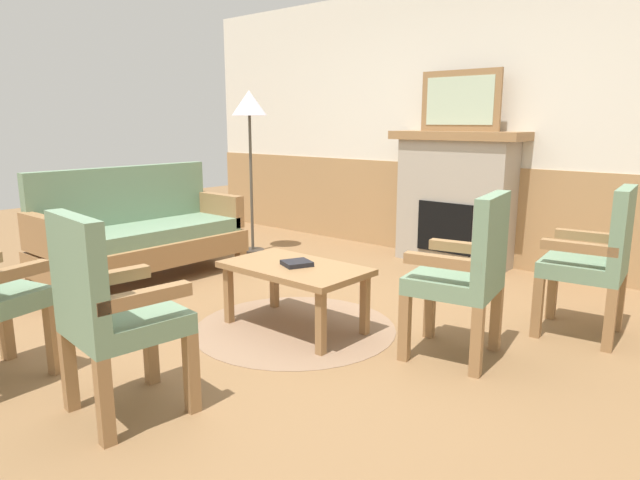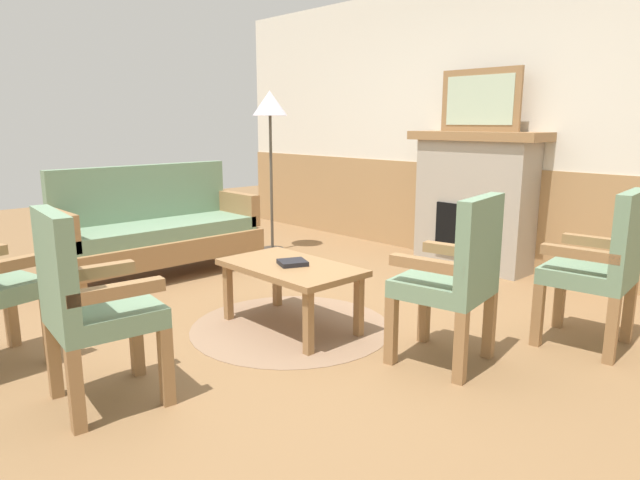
% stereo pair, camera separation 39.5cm
% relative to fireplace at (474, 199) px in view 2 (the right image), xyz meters
% --- Properties ---
extents(ground_plane, '(14.00, 14.00, 0.00)m').
position_rel_fireplace_xyz_m(ground_plane, '(0.00, -2.35, -0.65)').
color(ground_plane, olive).
extents(wall_back, '(7.20, 0.14, 2.70)m').
position_rel_fireplace_xyz_m(wall_back, '(0.00, 0.25, 0.66)').
color(wall_back, silver).
rests_on(wall_back, ground_plane).
extents(fireplace, '(1.30, 0.44, 1.28)m').
position_rel_fireplace_xyz_m(fireplace, '(0.00, 0.00, 0.00)').
color(fireplace, '#A39989').
rests_on(fireplace, ground_plane).
extents(framed_picture, '(0.80, 0.04, 0.56)m').
position_rel_fireplace_xyz_m(framed_picture, '(0.00, 0.00, 0.91)').
color(framed_picture, olive).
rests_on(framed_picture, fireplace).
extents(couch, '(0.70, 1.80, 0.98)m').
position_rel_fireplace_xyz_m(couch, '(-1.80, -2.32, -0.26)').
color(couch, olive).
rests_on(couch, ground_plane).
extents(coffee_table, '(0.96, 0.56, 0.44)m').
position_rel_fireplace_xyz_m(coffee_table, '(0.06, -2.32, -0.27)').
color(coffee_table, olive).
rests_on(coffee_table, ground_plane).
extents(round_rug, '(1.36, 1.36, 0.01)m').
position_rel_fireplace_xyz_m(round_rug, '(0.06, -2.32, -0.65)').
color(round_rug, '#896B51').
rests_on(round_rug, ground_plane).
extents(book_on_table, '(0.22, 0.23, 0.03)m').
position_rel_fireplace_xyz_m(book_on_table, '(0.08, -2.32, -0.20)').
color(book_on_table, black).
rests_on(book_on_table, coffee_table).
extents(armchair_near_fireplace, '(0.56, 0.56, 0.98)m').
position_rel_fireplace_xyz_m(armchair_near_fireplace, '(1.14, -2.02, -0.11)').
color(armchair_near_fireplace, olive).
rests_on(armchair_near_fireplace, ground_plane).
extents(armchair_by_window_left, '(0.53, 0.53, 0.98)m').
position_rel_fireplace_xyz_m(armchair_by_window_left, '(1.60, -1.17, -0.11)').
color(armchair_by_window_left, olive).
rests_on(armchair_by_window_left, ground_plane).
extents(armchair_front_left, '(0.53, 0.53, 0.98)m').
position_rel_fireplace_xyz_m(armchair_front_left, '(0.21, -3.71, -0.11)').
color(armchair_front_left, olive).
rests_on(armchair_front_left, ground_plane).
extents(floor_lamp_by_couch, '(0.36, 0.36, 1.68)m').
position_rel_fireplace_xyz_m(floor_lamp_by_couch, '(-1.84, -0.98, 0.80)').
color(floor_lamp_by_couch, '#332D28').
rests_on(floor_lamp_by_couch, ground_plane).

